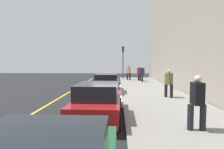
# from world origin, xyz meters

# --- Properties ---
(ground_plane) EXTENTS (56.00, 56.00, 0.00)m
(ground_plane) POSITION_xyz_m (0.00, 0.00, 0.00)
(ground_plane) COLOR black
(sidewalk) EXTENTS (28.00, 4.60, 0.15)m
(sidewalk) POSITION_xyz_m (0.00, -3.30, 0.07)
(sidewalk) COLOR gray
(sidewalk) RESTS_ON ground
(lane_stripe_centre) EXTENTS (28.00, 0.14, 0.01)m
(lane_stripe_centre) POSITION_xyz_m (0.00, 3.20, 0.00)
(lane_stripe_centre) COLOR gold
(lane_stripe_centre) RESTS_ON ground
(snow_bank_curb) EXTENTS (7.78, 0.56, 0.22)m
(snow_bank_curb) POSITION_xyz_m (-0.07, -0.70, 0.11)
(snow_bank_curb) COLOR white
(snow_bank_curb) RESTS_ON ground
(parked_car_red) EXTENTS (4.24, 1.97, 1.51)m
(parked_car_red) POSITION_xyz_m (-6.38, 0.09, 0.76)
(parked_car_red) COLOR black
(parked_car_red) RESTS_ON ground
(parked_car_maroon) EXTENTS (4.17, 1.94, 1.51)m
(parked_car_maroon) POSITION_xyz_m (0.10, 0.14, 0.76)
(parked_car_maroon) COLOR black
(parked_car_maroon) RESTS_ON ground
(pedestrian_navy_coat) EXTENTS (0.60, 0.53, 1.82)m
(pedestrian_navy_coat) POSITION_xyz_m (7.61, -3.52, 1.12)
(pedestrian_navy_coat) COLOR black
(pedestrian_navy_coat) RESTS_ON sidewalk
(pedestrian_black_coat) EXTENTS (0.49, 0.59, 1.79)m
(pedestrian_black_coat) POSITION_xyz_m (-7.92, -3.30, 1.11)
(pedestrian_black_coat) COLOR black
(pedestrian_black_coat) RESTS_ON sidewalk
(pedestrian_burgundy_coat) EXTENTS (0.56, 0.58, 1.83)m
(pedestrian_burgundy_coat) POSITION_xyz_m (9.41, -3.39, 1.12)
(pedestrian_burgundy_coat) COLOR black
(pedestrian_burgundy_coat) RESTS_ON sidewalk
(pedestrian_tan_coat) EXTENTS (0.58, 0.56, 1.85)m
(pedestrian_tan_coat) POSITION_xyz_m (10.03, -2.05, 1.13)
(pedestrian_tan_coat) COLOR black
(pedestrian_tan_coat) RESTS_ON sidewalk
(pedestrian_olive_coat) EXTENTS (0.55, 0.55, 1.77)m
(pedestrian_olive_coat) POSITION_xyz_m (-2.15, -3.94, 1.09)
(pedestrian_olive_coat) COLOR black
(pedestrian_olive_coat) RESTS_ON sidewalk
(traffic_light_pole) EXTENTS (0.35, 0.26, 4.41)m
(traffic_light_pole) POSITION_xyz_m (11.18, -1.36, 3.13)
(traffic_light_pole) COLOR #2D2D19
(traffic_light_pole) RESTS_ON sidewalk
(rolling_suitcase) EXTENTS (0.34, 0.22, 0.96)m
(rolling_suitcase) POSITION_xyz_m (8.96, -3.43, 0.45)
(rolling_suitcase) COLOR #471E19
(rolling_suitcase) RESTS_ON sidewalk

